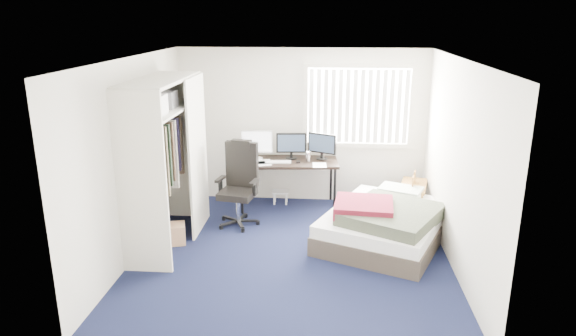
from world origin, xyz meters
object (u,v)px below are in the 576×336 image
Objects in this scene: desk at (288,159)px; office_chair at (239,192)px; nightstand at (413,188)px; bed at (385,222)px.

office_chair is at bearing -130.84° from desk.
nightstand is at bearing 10.31° from office_chair.
office_chair is 1.52× the size of nightstand.
office_chair is at bearing 167.07° from bed.
nightstand is 1.09m from bed.
office_chair reaches higher than nightstand.
office_chair reaches higher than desk.
desk is 1.99m from nightstand.
office_chair is 2.64m from nightstand.
desk is 1.99× the size of nightstand.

